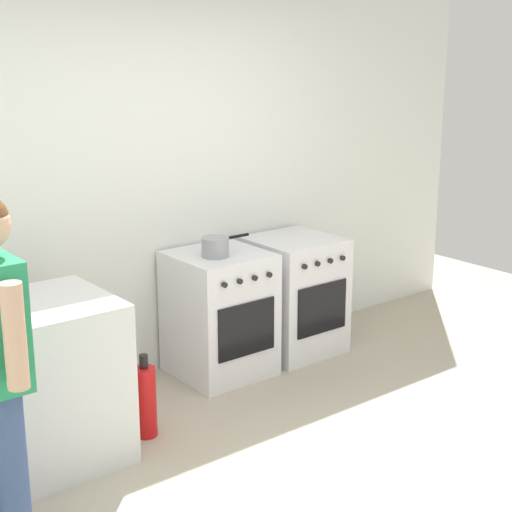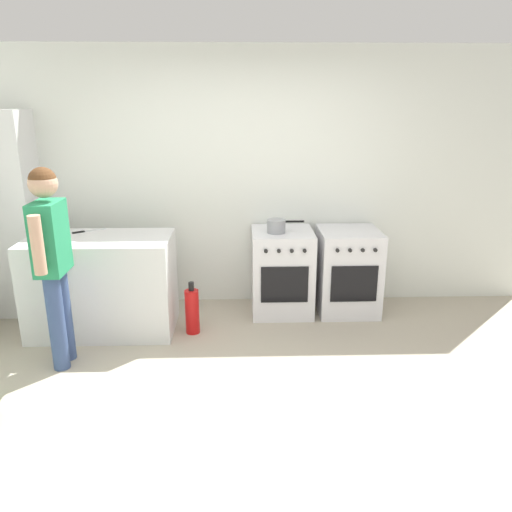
# 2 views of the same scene
# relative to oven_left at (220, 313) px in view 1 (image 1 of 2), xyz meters

# --- Properties ---
(ground_plane) EXTENTS (8.00, 8.00, 0.00)m
(ground_plane) POSITION_rel_oven_left_xyz_m (-0.35, -1.58, -0.43)
(ground_plane) COLOR #ADA38E
(back_wall) EXTENTS (6.00, 0.10, 2.60)m
(back_wall) POSITION_rel_oven_left_xyz_m (-0.35, 0.37, 0.87)
(back_wall) COLOR silver
(back_wall) RESTS_ON ground
(oven_left) EXTENTS (0.60, 0.62, 0.85)m
(oven_left) POSITION_rel_oven_left_xyz_m (0.00, 0.00, 0.00)
(oven_left) COLOR silver
(oven_left) RESTS_ON ground
(oven_right) EXTENTS (0.60, 0.62, 0.85)m
(oven_right) POSITION_rel_oven_left_xyz_m (0.67, -0.00, -0.00)
(oven_right) COLOR silver
(oven_right) RESTS_ON ground
(pot) EXTENTS (0.36, 0.18, 0.13)m
(pot) POSITION_rel_oven_left_xyz_m (-0.07, -0.06, 0.49)
(pot) COLOR gray
(pot) RESTS_ON oven_left
(fire_extinguisher) EXTENTS (0.13, 0.13, 0.50)m
(fire_extinguisher) POSITION_rel_oven_left_xyz_m (-0.87, -0.48, -0.21)
(fire_extinguisher) COLOR red
(fire_extinguisher) RESTS_ON ground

